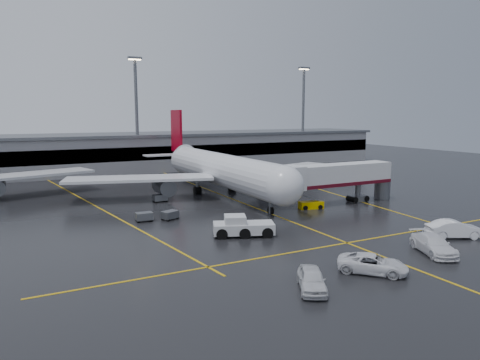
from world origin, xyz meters
TOP-DOWN VIEW (x-y plane):
  - ground at (0.00, 0.00)m, footprint 220.00×220.00m
  - apron_line_centre at (0.00, 0.00)m, footprint 0.25×90.00m
  - apron_line_stop at (0.00, -22.00)m, footprint 60.00×0.25m
  - apron_line_left at (-20.00, 10.00)m, footprint 9.99×69.35m
  - apron_line_right at (18.00, 10.00)m, footprint 7.57×69.64m
  - terminal at (0.00, 47.93)m, footprint 122.00×19.00m
  - light_mast_mid at (-5.00, 42.00)m, footprint 3.00×1.20m
  - light_mast_right at (40.00, 42.00)m, footprint 3.00×1.20m
  - main_airliner at (0.00, 9.70)m, footprint 48.80×45.60m
  - jet_bridge at (11.87, -6.00)m, footprint 19.90×3.40m
  - pushback_tractor at (-8.29, -14.55)m, footprint 7.05×4.86m
  - belt_loader at (6.68, -6.84)m, footprint 3.59×2.21m
  - service_van_a at (-3.90, -29.56)m, footprint 5.79×5.94m
  - service_van_b at (4.94, -28.38)m, footprint 4.58×6.48m
  - service_van_c at (11.44, -25.81)m, footprint 6.08×4.34m
  - service_van_d at (-10.54, -30.11)m, footprint 4.07×5.13m
  - baggage_cart_a at (-12.91, -3.96)m, footprint 2.35×1.99m
  - baggage_cart_b at (-16.02, -3.35)m, footprint 2.07×1.40m
  - baggage_cart_c at (-10.63, 7.52)m, footprint 2.08×1.42m

SIDE VIEW (x-z plane):
  - ground at x=0.00m, z-range 0.00..0.00m
  - apron_line_centre at x=0.00m, z-range 0.00..0.02m
  - apron_line_stop at x=0.00m, z-range 0.00..0.02m
  - apron_line_left at x=-20.00m, z-range 0.00..0.02m
  - apron_line_right at x=18.00m, z-range 0.00..0.02m
  - belt_loader at x=6.68m, z-range -0.54..1.58m
  - baggage_cart_a at x=-12.91m, z-range 0.07..1.19m
  - baggage_cart_b at x=-16.02m, z-range 0.07..1.19m
  - baggage_cart_c at x=-10.63m, z-range 0.07..1.19m
  - service_van_a at x=-3.90m, z-range 0.00..1.58m
  - service_van_d at x=-10.54m, z-range 0.00..1.64m
  - service_van_b at x=4.94m, z-range 0.00..1.74m
  - pushback_tractor at x=-8.29m, z-range -0.24..2.10m
  - service_van_c at x=11.44m, z-range 0.00..1.90m
  - jet_bridge at x=11.87m, z-range 0.91..6.96m
  - main_airliner at x=0.00m, z-range -2.84..11.26m
  - terminal at x=0.00m, z-range 0.02..8.62m
  - light_mast_mid at x=-5.00m, z-range 1.75..27.20m
  - light_mast_right at x=40.00m, z-range 1.75..27.20m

